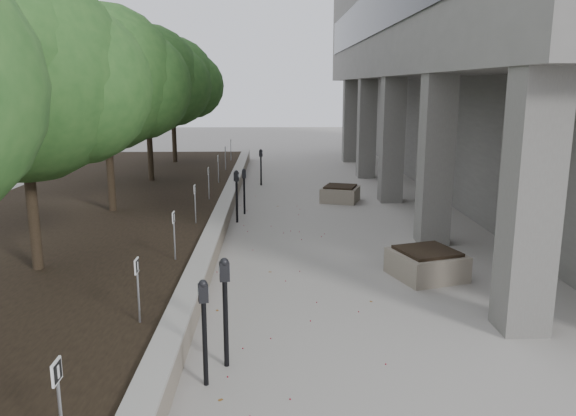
{
  "coord_description": "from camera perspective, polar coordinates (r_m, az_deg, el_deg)",
  "views": [
    {
      "loc": [
        -0.42,
        -7.12,
        3.73
      ],
      "look_at": [
        -0.07,
        6.19,
        0.83
      ],
      "focal_mm": 35.2,
      "sensor_mm": 36.0,
      "label": 1
    }
  ],
  "objects": [
    {
      "name": "parking_sign_4",
      "position": [
        14.05,
        -9.36,
        0.4
      ],
      "size": [
        0.04,
        0.22,
        0.96
      ],
      "primitive_type": null,
      "color": "black",
      "rests_on": "planting_bed"
    },
    {
      "name": "berry_scatter",
      "position": [
        12.68,
        0.02,
        -4.78
      ],
      "size": [
        3.3,
        14.1,
        0.02
      ],
      "primitive_type": null,
      "color": "maroon",
      "rests_on": "ground"
    },
    {
      "name": "parking_sign_8",
      "position": [
        25.85,
        -5.79,
        5.87
      ],
      "size": [
        0.04,
        0.22,
        0.96
      ],
      "primitive_type": null,
      "color": "black",
      "rests_on": "planting_bed"
    },
    {
      "name": "retaining_wall",
      "position": [
        16.55,
        -6.33,
        0.06
      ],
      "size": [
        0.39,
        26.0,
        0.5
      ],
      "primitive_type": null,
      "color": "gray",
      "rests_on": "ground"
    },
    {
      "name": "planting_bed",
      "position": [
        17.27,
        -18.57,
        -0.17
      ],
      "size": [
        7.0,
        26.0,
        0.4
      ],
      "primitive_type": "cube",
      "color": "black",
      "rests_on": "ground"
    },
    {
      "name": "parking_meter_1",
      "position": [
        7.28,
        -8.42,
        -12.4
      ],
      "size": [
        0.16,
        0.13,
        1.41
      ],
      "primitive_type": null,
      "rotation": [
        0.0,
        0.0,
        0.25
      ],
      "color": "black",
      "rests_on": "ground"
    },
    {
      "name": "parking_sign_3",
      "position": [
        11.16,
        -11.41,
        -2.77
      ],
      "size": [
        0.04,
        0.22,
        0.96
      ],
      "primitive_type": null,
      "color": "black",
      "rests_on": "planting_bed"
    },
    {
      "name": "parking_meter_5",
      "position": [
        21.49,
        -2.75,
        4.13
      ],
      "size": [
        0.16,
        0.13,
        1.39
      ],
      "primitive_type": null,
      "rotation": [
        0.0,
        0.0,
        -0.3
      ],
      "color": "black",
      "rests_on": "ground"
    },
    {
      "name": "parking_sign_1",
      "position": [
        5.76,
        -22.02,
        -18.35
      ],
      "size": [
        0.04,
        0.22,
        0.96
      ],
      "primitive_type": null,
      "color": "black",
      "rests_on": "planting_bed"
    },
    {
      "name": "parking_sign_2",
      "position": [
        8.36,
        -14.9,
        -8.09
      ],
      "size": [
        0.04,
        0.22,
        0.96
      ],
      "primitive_type": null,
      "color": "black",
      "rests_on": "planting_bed"
    },
    {
      "name": "crabapple_tree_2",
      "position": [
        11.04,
        -25.12,
        7.97
      ],
      "size": [
        4.6,
        4.0,
        5.44
      ],
      "primitive_type": null,
      "color": "#244F1E",
      "rests_on": "planting_bed"
    },
    {
      "name": "parking_sign_7",
      "position": [
        22.88,
        -6.34,
        5.04
      ],
      "size": [
        0.04,
        0.22,
        0.96
      ],
      "primitive_type": null,
      "color": "black",
      "rests_on": "planting_bed"
    },
    {
      "name": "planter_back",
      "position": [
        18.59,
        5.3,
        1.47
      ],
      "size": [
        1.43,
        1.43,
        0.53
      ],
      "primitive_type": null,
      "rotation": [
        0.0,
        0.0,
        -0.32
      ],
      "color": "gray",
      "rests_on": "ground"
    },
    {
      "name": "planter_front",
      "position": [
        11.54,
        13.82,
        -5.44
      ],
      "size": [
        1.55,
        1.55,
        0.57
      ],
      "primitive_type": null,
      "rotation": [
        0.0,
        0.0,
        0.32
      ],
      "color": "gray",
      "rests_on": "ground"
    },
    {
      "name": "crabapple_tree_4",
      "position": [
        20.6,
        -13.99,
        10.22
      ],
      "size": [
        4.6,
        4.0,
        5.44
      ],
      "primitive_type": null,
      "color": "#244F1E",
      "rests_on": "planting_bed"
    },
    {
      "name": "parking_sign_6",
      "position": [
        19.92,
        -7.05,
        3.95
      ],
      "size": [
        0.04,
        0.22,
        0.96
      ],
      "primitive_type": null,
      "color": "black",
      "rests_on": "planting_bed"
    },
    {
      "name": "crabapple_tree_3",
      "position": [
        15.75,
        -17.89,
        9.47
      ],
      "size": [
        4.6,
        4.0,
        5.44
      ],
      "primitive_type": null,
      "color": "#244F1E",
      "rests_on": "planting_bed"
    },
    {
      "name": "parking_meter_4",
      "position": [
        16.65,
        -4.44,
        1.68
      ],
      "size": [
        0.14,
        0.1,
        1.36
      ],
      "primitive_type": null,
      "rotation": [
        0.0,
        0.0,
        0.04
      ],
      "color": "black",
      "rests_on": "ground"
    },
    {
      "name": "parking_meter_3",
      "position": [
        15.63,
        -5.2,
        1.17
      ],
      "size": [
        0.17,
        0.15,
        1.47
      ],
      "primitive_type": null,
      "rotation": [
        0.0,
        0.0,
        -0.36
      ],
      "color": "black",
      "rests_on": "ground"
    },
    {
      "name": "ground",
      "position": [
        8.05,
        1.73,
        -15.33
      ],
      "size": [
        90.0,
        90.0,
        0.0
      ],
      "primitive_type": "plane",
      "color": "gray",
      "rests_on": "ground"
    },
    {
      "name": "parking_meter_2",
      "position": [
        7.68,
        -6.33,
        -10.48
      ],
      "size": [
        0.17,
        0.14,
        1.53
      ],
      "primitive_type": null,
      "rotation": [
        0.0,
        0.0,
        0.19
      ],
      "color": "black",
      "rests_on": "ground"
    },
    {
      "name": "parking_sign_5",
      "position": [
        16.97,
        -8.01,
        2.48
      ],
      "size": [
        0.04,
        0.22,
        0.96
      ],
      "primitive_type": null,
      "color": "black",
      "rests_on": "planting_bed"
    },
    {
      "name": "crabapple_tree_5",
      "position": [
        25.51,
        -11.58,
        10.66
      ],
      "size": [
        4.6,
        4.0,
        5.44
      ],
      "primitive_type": null,
      "color": "#244F1E",
      "rests_on": "planting_bed"
    }
  ]
}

